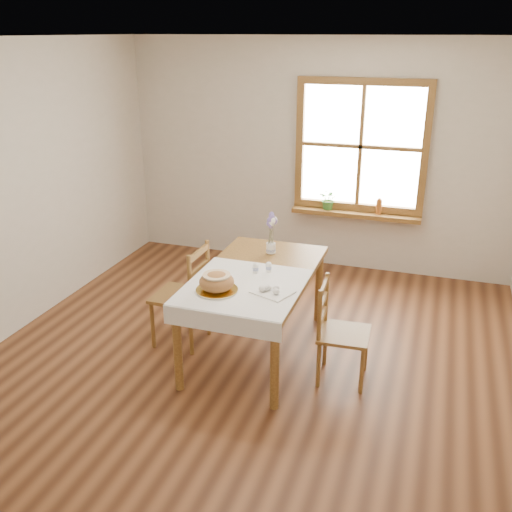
{
  "coord_description": "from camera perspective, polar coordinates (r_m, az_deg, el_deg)",
  "views": [
    {
      "loc": [
        1.39,
        -3.87,
        2.64
      ],
      "look_at": [
        0.0,
        0.3,
        0.9
      ],
      "focal_mm": 40.0,
      "sensor_mm": 36.0,
      "label": 1
    }
  ],
  "objects": [
    {
      "name": "salt_shaker",
      "position": [
        4.73,
        -0.04,
        -1.2
      ],
      "size": [
        0.05,
        0.05,
        0.09
      ],
      "primitive_type": "cylinder",
      "rotation": [
        0.0,
        0.0,
        0.04
      ],
      "color": "white",
      "rests_on": "table_linen"
    },
    {
      "name": "eggs",
      "position": [
        4.39,
        1.67,
        -3.25
      ],
      "size": [
        0.27,
        0.26,
        0.05
      ],
      "primitive_type": null,
      "rotation": [
        0.0,
        0.0,
        -0.37
      ],
      "color": "silver",
      "rests_on": "egg_napkin"
    },
    {
      "name": "bread_loaf",
      "position": [
        4.4,
        -3.96,
        -2.44
      ],
      "size": [
        0.27,
        0.27,
        0.15
      ],
      "primitive_type": "ellipsoid",
      "color": "#B1773F",
      "rests_on": "bread_plate"
    },
    {
      "name": "amber_bottle",
      "position": [
        6.56,
        12.2,
        4.91
      ],
      "size": [
        0.09,
        0.09,
        0.19
      ],
      "primitive_type": "cylinder",
      "rotation": [
        0.0,
        0.0,
        0.36
      ],
      "color": "#9F531D",
      "rests_on": "window_sill"
    },
    {
      "name": "table_linen",
      "position": [
        4.52,
        -1.22,
        -3.06
      ],
      "size": [
        0.91,
        0.99,
        0.01
      ],
      "primitive_type": "cube",
      "color": "white",
      "rests_on": "dining_table"
    },
    {
      "name": "ground",
      "position": [
        4.89,
        -1.13,
        -11.11
      ],
      "size": [
        5.0,
        5.0,
        0.0
      ],
      "primitive_type": "plane",
      "color": "brown",
      "rests_on": "ground"
    },
    {
      "name": "chair_left",
      "position": [
        5.1,
        -7.63,
        -3.8
      ],
      "size": [
        0.46,
        0.44,
        0.93
      ],
      "primitive_type": null,
      "rotation": [
        0.0,
        0.0,
        -1.58
      ],
      "color": "olive",
      "rests_on": "ground"
    },
    {
      "name": "window_sill",
      "position": [
        6.63,
        9.92,
        4.17
      ],
      "size": [
        1.46,
        0.2,
        0.05
      ],
      "color": "olive",
      "rests_on": "ground"
    },
    {
      "name": "pepper_shaker",
      "position": [
        4.76,
        1.28,
        -1.09
      ],
      "size": [
        0.06,
        0.06,
        0.09
      ],
      "primitive_type": "cylinder",
      "rotation": [
        0.0,
        0.0,
        0.37
      ],
      "color": "white",
      "rests_on": "table_linen"
    },
    {
      "name": "room_walls",
      "position": [
        4.22,
        -1.3,
        8.8
      ],
      "size": [
        4.6,
        5.1,
        2.65
      ],
      "color": "beige",
      "rests_on": "ground"
    },
    {
      "name": "potted_plant",
      "position": [
        6.64,
        7.3,
        5.41
      ],
      "size": [
        0.28,
        0.29,
        0.18
      ],
      "primitive_type": "imported",
      "rotation": [
        0.0,
        0.0,
        -0.37
      ],
      "color": "#3A7830",
      "rests_on": "window_sill"
    },
    {
      "name": "bread_plate",
      "position": [
        4.43,
        -3.93,
        -3.43
      ],
      "size": [
        0.38,
        0.38,
        0.02
      ],
      "primitive_type": "cylinder",
      "rotation": [
        0.0,
        0.0,
        0.23
      ],
      "color": "white",
      "rests_on": "table_linen"
    },
    {
      "name": "dining_table",
      "position": [
        4.82,
        0.0,
        -2.6
      ],
      "size": [
        0.9,
        1.6,
        0.75
      ],
      "color": "olive",
      "rests_on": "ground"
    },
    {
      "name": "egg_napkin",
      "position": [
        4.4,
        1.66,
        -3.61
      ],
      "size": [
        0.35,
        0.32,
        0.01
      ],
      "primitive_type": "cube",
      "rotation": [
        0.0,
        0.0,
        -0.37
      ],
      "color": "white",
      "rests_on": "table_linen"
    },
    {
      "name": "chair_right",
      "position": [
        4.59,
        8.82,
        -7.57
      ],
      "size": [
        0.43,
        0.42,
        0.84
      ],
      "primitive_type": null,
      "rotation": [
        0.0,
        0.0,
        1.62
      ],
      "color": "olive",
      "rests_on": "ground"
    },
    {
      "name": "flower_vase",
      "position": [
        5.17,
        1.5,
        0.72
      ],
      "size": [
        0.09,
        0.09,
        0.09
      ],
      "primitive_type": "cylinder",
      "rotation": [
        0.0,
        0.0,
        -0.0
      ],
      "color": "white",
      "rests_on": "dining_table"
    },
    {
      "name": "window",
      "position": [
        6.51,
        10.45,
        10.73
      ],
      "size": [
        1.46,
        0.08,
        1.46
      ],
      "color": "olive",
      "rests_on": "ground"
    },
    {
      "name": "lavender_bouquet",
      "position": [
        5.11,
        1.52,
        2.7
      ],
      "size": [
        0.15,
        0.15,
        0.28
      ],
      "primitive_type": null,
      "color": "#6F5AA1",
      "rests_on": "flower_vase"
    }
  ]
}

